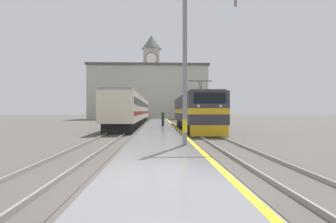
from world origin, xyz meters
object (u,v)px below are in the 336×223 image
locomotive_train (194,112)px  person_on_platform (163,118)px  passenger_train (133,110)px  clock_tower (152,73)px  catenary_mast (188,60)px

locomotive_train → person_on_platform: bearing=157.8°
passenger_train → clock_tower: size_ratio=1.28×
catenary_mast → locomotive_train: bearing=80.9°
passenger_train → person_on_platform: passenger_train is taller
catenary_mast → clock_tower: (-3.27, 63.43, 8.48)m
locomotive_train → catenary_mast: (-2.26, -14.13, 2.47)m
passenger_train → person_on_platform: size_ratio=19.06×
locomotive_train → clock_tower: size_ratio=0.68×
catenary_mast → clock_tower: clock_tower is taller
passenger_train → person_on_platform: bearing=-64.2°
locomotive_train → catenary_mast: catenary_mast is taller
locomotive_train → catenary_mast: 14.52m
person_on_platform → clock_tower: bearing=92.8°
passenger_train → catenary_mast: bearing=-78.5°
locomotive_train → passenger_train: 11.66m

